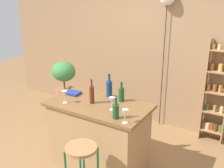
# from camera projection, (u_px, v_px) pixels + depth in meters

# --- Properties ---
(back_wall) EXTENTS (6.40, 0.10, 2.80)m
(back_wall) POSITION_uv_depth(u_px,v_px,m) (152.00, 45.00, 4.59)
(back_wall) COLOR #997551
(back_wall) RESTS_ON ground
(kitchen_counter) EXTENTS (1.32, 0.73, 0.93)m
(kitchen_counter) POSITION_uv_depth(u_px,v_px,m) (99.00, 135.00, 3.58)
(kitchen_counter) COLOR #A87F51
(kitchen_counter) RESTS_ON ground
(bar_stool) EXTENTS (0.35, 0.35, 0.73)m
(bar_stool) POSITION_uv_depth(u_px,v_px,m) (82.00, 162.00, 2.89)
(bar_stool) COLOR #196642
(bar_stool) RESTS_ON ground
(spice_shelf) EXTENTS (0.36, 0.17, 1.64)m
(spice_shelf) POSITION_uv_depth(u_px,v_px,m) (216.00, 94.00, 4.10)
(spice_shelf) COLOR #A87F51
(spice_shelf) RESTS_ON ground
(plant_stool) EXTENTS (0.33, 0.33, 0.47)m
(plant_stool) POSITION_uv_depth(u_px,v_px,m) (66.00, 113.00, 4.73)
(plant_stool) COLOR #2D2823
(plant_stool) RESTS_ON ground
(potted_plant) EXTENTS (0.42, 0.37, 0.71)m
(potted_plant) POSITION_uv_depth(u_px,v_px,m) (64.00, 79.00, 4.52)
(potted_plant) COLOR #A86B4C
(potted_plant) RESTS_ON plant_stool
(bottle_olive_oil) EXTENTS (0.08, 0.08, 0.32)m
(bottle_olive_oil) POSITION_uv_depth(u_px,v_px,m) (109.00, 88.00, 3.61)
(bottle_olive_oil) COLOR navy
(bottle_olive_oil) RESTS_ON kitchen_counter
(bottle_spirits_clear) EXTENTS (0.07, 0.07, 0.25)m
(bottle_spirits_clear) POSITION_uv_depth(u_px,v_px,m) (116.00, 111.00, 3.01)
(bottle_spirits_clear) COLOR #194C23
(bottle_spirits_clear) RESTS_ON kitchen_counter
(bottle_vinegar) EXTENTS (0.08, 0.08, 0.26)m
(bottle_vinegar) POSITION_uv_depth(u_px,v_px,m) (121.00, 94.00, 3.48)
(bottle_vinegar) COLOR #194C23
(bottle_vinegar) RESTS_ON kitchen_counter
(bottle_wine_red) EXTENTS (0.06, 0.06, 0.32)m
(bottle_wine_red) POSITION_uv_depth(u_px,v_px,m) (92.00, 94.00, 3.40)
(bottle_wine_red) COLOR #5B2319
(bottle_wine_red) RESTS_ON kitchen_counter
(wine_glass_left) EXTENTS (0.07, 0.07, 0.16)m
(wine_glass_left) POSITION_uv_depth(u_px,v_px,m) (112.00, 101.00, 3.21)
(wine_glass_left) COLOR silver
(wine_glass_left) RESTS_ON kitchen_counter
(wine_glass_center) EXTENTS (0.07, 0.07, 0.16)m
(wine_glass_center) POSITION_uv_depth(u_px,v_px,m) (64.00, 94.00, 3.41)
(wine_glass_center) COLOR silver
(wine_glass_center) RESTS_ON kitchen_counter
(wine_glass_right) EXTENTS (0.07, 0.07, 0.16)m
(wine_glass_right) POSITION_uv_depth(u_px,v_px,m) (125.00, 113.00, 2.89)
(wine_glass_right) COLOR silver
(wine_glass_right) RESTS_ON kitchen_counter
(cookbook) EXTENTS (0.22, 0.16, 0.03)m
(cookbook) POSITION_uv_depth(u_px,v_px,m) (73.00, 93.00, 3.73)
(cookbook) COLOR navy
(cookbook) RESTS_ON kitchen_counter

